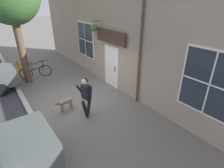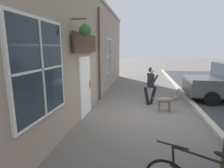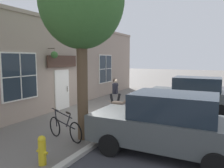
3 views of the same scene
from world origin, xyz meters
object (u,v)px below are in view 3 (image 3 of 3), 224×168
(pedestrian_walking, at_px, (115,90))
(dog_on_leash, at_px, (119,103))
(fire_hydrant, at_px, (42,150))
(parked_car_nearest_curb, at_px, (167,123))
(street_tree_by_curb, at_px, (83,5))
(parked_car_mid_block, at_px, (194,94))
(leaning_bicycle, at_px, (65,128))

(pedestrian_walking, height_order, dog_on_leash, pedestrian_walking)
(dog_on_leash, distance_m, fire_hydrant, 5.97)
(dog_on_leash, xyz_separation_m, parked_car_nearest_curb, (3.33, -3.82, 0.44))
(street_tree_by_curb, distance_m, parked_car_mid_block, 7.34)
(pedestrian_walking, distance_m, parked_car_mid_block, 4.09)
(dog_on_leash, xyz_separation_m, leaning_bicycle, (0.01, -4.26, -0.06))
(pedestrian_walking, distance_m, parked_car_nearest_curb, 6.03)
(dog_on_leash, bearing_deg, parked_car_mid_block, 29.73)
(parked_car_mid_block, relative_size, fire_hydrant, 5.61)
(pedestrian_walking, relative_size, dog_on_leash, 1.50)
(parked_car_nearest_curb, bearing_deg, parked_car_mid_block, 89.77)
(street_tree_by_curb, bearing_deg, dog_on_leash, 98.54)
(street_tree_by_curb, bearing_deg, leaning_bicycle, -148.43)
(pedestrian_walking, bearing_deg, parked_car_nearest_curb, -49.62)
(dog_on_leash, xyz_separation_m, street_tree_by_curb, (0.59, -3.90, 3.95))
(dog_on_leash, bearing_deg, leaning_bicycle, -89.80)
(parked_car_nearest_curb, bearing_deg, street_tree_by_curb, -178.18)
(leaning_bicycle, height_order, parked_car_nearest_curb, parked_car_nearest_curb)
(street_tree_by_curb, distance_m, parked_car_nearest_curb, 4.45)
(parked_car_nearest_curb, bearing_deg, leaning_bicycle, -172.47)
(pedestrian_walking, height_order, street_tree_by_curb, street_tree_by_curb)
(pedestrian_walking, xyz_separation_m, dog_on_leash, (0.58, -0.78, -0.52))
(street_tree_by_curb, distance_m, fire_hydrant, 4.48)
(pedestrian_walking, height_order, parked_car_nearest_curb, parked_car_nearest_curb)
(parked_car_mid_block, xyz_separation_m, fire_hydrant, (-2.69, -7.85, -0.48))
(leaning_bicycle, bearing_deg, pedestrian_walking, 96.70)
(pedestrian_walking, relative_size, parked_car_nearest_curb, 0.37)
(pedestrian_walking, bearing_deg, dog_on_leash, -53.47)
(dog_on_leash, relative_size, fire_hydrant, 1.39)
(leaning_bicycle, distance_m, parked_car_nearest_curb, 3.38)
(dog_on_leash, relative_size, parked_car_nearest_curb, 0.25)
(fire_hydrant, bearing_deg, pedestrian_walking, 100.44)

